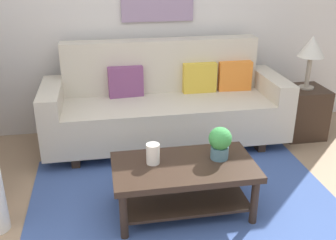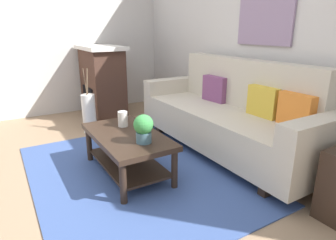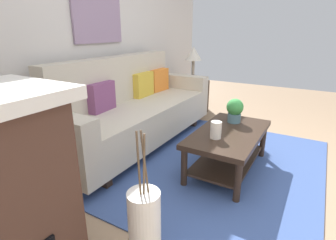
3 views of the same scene
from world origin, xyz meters
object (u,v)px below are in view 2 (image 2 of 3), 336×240
(couch, at_px, (228,116))
(throw_pillow_orange, at_px, (297,110))
(floor_vase, at_px, (89,114))
(potted_plant_tabletop, at_px, (144,128))
(throw_pillow_mustard, at_px, (264,102))
(throw_pillow_plum, at_px, (215,89))
(framed_painting, at_px, (265,16))
(coffee_table, at_px, (127,145))
(fireplace, at_px, (102,81))
(tabletop_vase, at_px, (123,119))

(couch, height_order, throw_pillow_orange, couch)
(throw_pillow_orange, height_order, floor_vase, throw_pillow_orange)
(potted_plant_tabletop, bearing_deg, throw_pillow_mustard, 82.62)
(throw_pillow_plum, xyz_separation_m, framed_painting, (0.40, 0.34, 0.88))
(throw_pillow_orange, bearing_deg, couch, -171.13)
(floor_vase, bearing_deg, coffee_table, -1.07)
(throw_pillow_mustard, bearing_deg, throw_pillow_orange, 0.00)
(couch, relative_size, framed_painting, 3.19)
(throw_pillow_orange, xyz_separation_m, framed_painting, (-0.79, 0.34, 0.88))
(couch, height_order, potted_plant_tabletop, couch)
(floor_vase, xyz_separation_m, framed_painting, (1.50, 1.69, 1.28))
(throw_pillow_plum, bearing_deg, floor_vase, -129.12)
(potted_plant_tabletop, distance_m, framed_painting, 1.95)
(coffee_table, bearing_deg, couch, 86.91)
(floor_vase, bearing_deg, couch, 39.36)
(couch, relative_size, coffee_table, 2.26)
(fireplace, bearing_deg, floor_vase, -32.80)
(couch, distance_m, throw_pillow_plum, 0.48)
(throw_pillow_mustard, bearing_deg, fireplace, -160.69)
(fireplace, relative_size, framed_painting, 1.49)
(coffee_table, xyz_separation_m, fireplace, (-2.12, 0.47, 0.27))
(coffee_table, bearing_deg, throw_pillow_plum, 103.45)
(throw_pillow_plum, relative_size, throw_pillow_mustard, 1.00)
(throw_pillow_orange, xyz_separation_m, fireplace, (-2.98, -0.91, -0.09))
(throw_pillow_orange, relative_size, floor_vase, 0.66)
(throw_pillow_plum, height_order, throw_pillow_mustard, same)
(couch, relative_size, tabletop_vase, 15.43)
(throw_pillow_plum, relative_size, floor_vase, 0.66)
(couch, relative_size, potted_plant_tabletop, 9.50)
(couch, xyz_separation_m, coffee_table, (-0.07, -1.25, -0.12))
(floor_vase, height_order, framed_painting, framed_painting)
(throw_pillow_plum, distance_m, framed_painting, 1.02)
(framed_painting, bearing_deg, potted_plant_tabletop, -82.36)
(coffee_table, relative_size, potted_plant_tabletop, 4.20)
(fireplace, height_order, framed_painting, framed_painting)
(tabletop_vase, relative_size, fireplace, 0.14)
(tabletop_vase, bearing_deg, fireplace, 167.64)
(fireplace, relative_size, floor_vase, 2.12)
(fireplace, bearing_deg, framed_painting, 29.69)
(throw_pillow_mustard, bearing_deg, framed_painting, 139.34)
(potted_plant_tabletop, bearing_deg, fireplace, 169.97)
(framed_painting, bearing_deg, fireplace, -150.31)
(potted_plant_tabletop, bearing_deg, framed_painting, 97.64)
(couch, distance_m, throw_pillow_mustard, 0.48)
(couch, xyz_separation_m, fireplace, (-2.19, -0.78, 0.15))
(throw_pillow_orange, height_order, potted_plant_tabletop, throw_pillow_orange)
(throw_pillow_orange, xyz_separation_m, floor_vase, (-2.29, -1.35, -0.41))
(coffee_table, relative_size, framed_painting, 1.41)
(floor_vase, bearing_deg, throw_pillow_plum, 50.88)
(couch, height_order, framed_painting, framed_painting)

